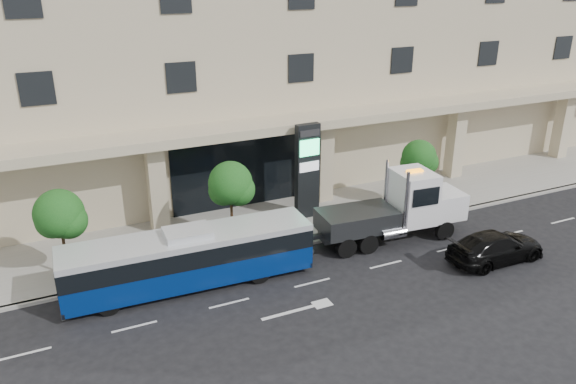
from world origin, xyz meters
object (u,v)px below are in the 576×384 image
tow_truck (398,209)px  black_sedan (496,247)px  signage_pylon (307,171)px  city_bus (189,257)px

tow_truck → black_sedan: bearing=-49.4°
tow_truck → black_sedan: (2.93, -4.05, -0.95)m
black_sedan → signage_pylon: 10.53m
tow_truck → signage_pylon: signage_pylon is taller
black_sedan → signage_pylon: signage_pylon is taller
tow_truck → black_sedan: size_ratio=1.77×
tow_truck → city_bus: bearing=-175.0°
black_sedan → signage_pylon: size_ratio=0.94×
city_bus → tow_truck: size_ratio=1.23×
signage_pylon → tow_truck: bearing=-55.1°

